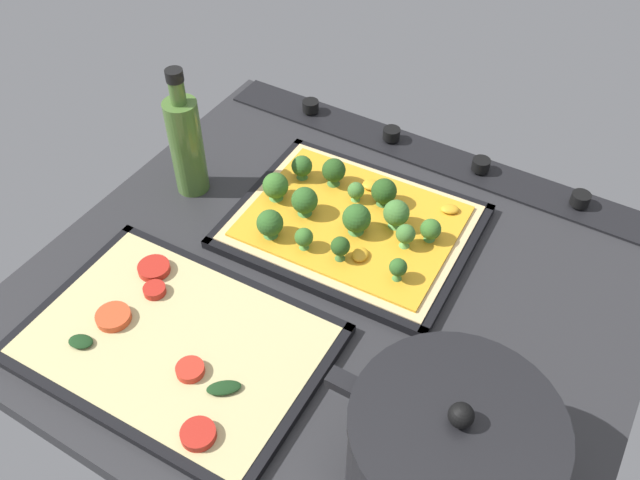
{
  "coord_description": "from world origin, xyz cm",
  "views": [
    {
      "loc": [
        -28.12,
        51.4,
        68.36
      ],
      "look_at": [
        4.38,
        -3.14,
        3.53
      ],
      "focal_mm": 38.12,
      "sensor_mm": 36.0,
      "label": 1
    }
  ],
  "objects_px": {
    "oil_bottle": "(186,143)",
    "baking_tray_front": "(352,228)",
    "baking_tray_back": "(175,344)",
    "veggie_pizza_back": "(173,341)",
    "broccoli_pizza": "(348,217)",
    "cooking_pot": "(449,456)"
  },
  "relations": [
    {
      "from": "veggie_pizza_back",
      "to": "baking_tray_front",
      "type": "bearing_deg",
      "value": -107.21
    },
    {
      "from": "baking_tray_front",
      "to": "veggie_pizza_back",
      "type": "distance_m",
      "value": 0.3
    },
    {
      "from": "baking_tray_front",
      "to": "cooking_pot",
      "type": "xyz_separation_m",
      "value": [
        -0.26,
        0.29,
        0.06
      ]
    },
    {
      "from": "broccoli_pizza",
      "to": "baking_tray_back",
      "type": "relative_size",
      "value": 0.86
    },
    {
      "from": "oil_bottle",
      "to": "baking_tray_front",
      "type": "bearing_deg",
      "value": -170.34
    },
    {
      "from": "veggie_pizza_back",
      "to": "oil_bottle",
      "type": "distance_m",
      "value": 0.3
    },
    {
      "from": "baking_tray_front",
      "to": "broccoli_pizza",
      "type": "xyz_separation_m",
      "value": [
        0.01,
        0.0,
        0.02
      ]
    },
    {
      "from": "baking_tray_back",
      "to": "veggie_pizza_back",
      "type": "height_order",
      "value": "veggie_pizza_back"
    },
    {
      "from": "broccoli_pizza",
      "to": "baking_tray_front",
      "type": "bearing_deg",
      "value": -165.77
    },
    {
      "from": "baking_tray_back",
      "to": "oil_bottle",
      "type": "height_order",
      "value": "oil_bottle"
    },
    {
      "from": "baking_tray_front",
      "to": "baking_tray_back",
      "type": "bearing_deg",
      "value": 73.2
    },
    {
      "from": "broccoli_pizza",
      "to": "cooking_pot",
      "type": "relative_size",
      "value": 1.18
    },
    {
      "from": "veggie_pizza_back",
      "to": "oil_bottle",
      "type": "xyz_separation_m",
      "value": [
        0.16,
        -0.25,
        0.07
      ]
    },
    {
      "from": "baking_tray_front",
      "to": "baking_tray_back",
      "type": "xyz_separation_m",
      "value": [
        0.09,
        0.29,
        -0.0
      ]
    },
    {
      "from": "broccoli_pizza",
      "to": "cooking_pot",
      "type": "bearing_deg",
      "value": 133.49
    },
    {
      "from": "baking_tray_back",
      "to": "oil_bottle",
      "type": "distance_m",
      "value": 0.31
    },
    {
      "from": "cooking_pot",
      "to": "oil_bottle",
      "type": "distance_m",
      "value": 0.57
    },
    {
      "from": "baking_tray_back",
      "to": "veggie_pizza_back",
      "type": "xyz_separation_m",
      "value": [
        0.0,
        0.0,
        0.01
      ]
    },
    {
      "from": "baking_tray_back",
      "to": "cooking_pot",
      "type": "height_order",
      "value": "cooking_pot"
    },
    {
      "from": "cooking_pot",
      "to": "baking_tray_front",
      "type": "bearing_deg",
      "value": -47.37
    },
    {
      "from": "baking_tray_front",
      "to": "broccoli_pizza",
      "type": "bearing_deg",
      "value": 14.23
    },
    {
      "from": "baking_tray_front",
      "to": "baking_tray_back",
      "type": "relative_size",
      "value": 0.93
    }
  ]
}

